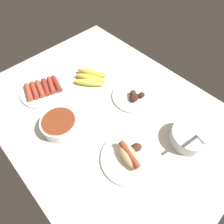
{
  "coord_description": "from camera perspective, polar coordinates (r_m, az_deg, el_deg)",
  "views": [
    {
      "loc": [
        40.54,
        -34.72,
        73.17
      ],
      "look_at": [
        3.99,
        -0.19,
        3.0
      ],
      "focal_mm": 30.43,
      "sensor_mm": 36.0,
      "label": 1
    }
  ],
  "objects": [
    {
      "name": "ground_plane",
      "position": [
        0.92,
        -1.62,
        -0.1
      ],
      "size": [
        120.0,
        90.0,
        3.0
      ],
      "primitive_type": "cube",
      "color": "silver"
    },
    {
      "name": "bowl_chili",
      "position": [
        0.86,
        -15.48,
        -3.45
      ],
      "size": [
        15.99,
        15.99,
        5.59
      ],
      "color": "white",
      "rests_on": "ground_plane"
    },
    {
      "name": "plate_sausages",
      "position": [
        1.04,
        -19.92,
        6.47
      ],
      "size": [
        23.86,
        23.86,
        3.59
      ],
      "color": "white",
      "rests_on": "ground_plane"
    },
    {
      "name": "plate_grilled_meat",
      "position": [
        0.96,
        6.56,
        4.78
      ],
      "size": [
        21.19,
        21.19,
        4.08
      ],
      "color": "white",
      "rests_on": "ground_plane"
    },
    {
      "name": "banana_bunch",
      "position": [
        1.03,
        -6.53,
        10.22
      ],
      "size": [
        19.67,
        17.14,
        3.94
      ],
      "color": "gold",
      "rests_on": "ground_plane"
    },
    {
      "name": "plate_hotdog_assembled",
      "position": [
        0.77,
        5.18,
        -13.16
      ],
      "size": [
        22.56,
        22.56,
        5.61
      ],
      "color": "white",
      "rests_on": "ground_plane"
    },
    {
      "name": "bowl_coleslaw",
      "position": [
        0.86,
        22.23,
        -6.78
      ],
      "size": [
        15.57,
        15.57,
        15.09
      ],
      "color": "silver",
      "rests_on": "ground_plane"
    }
  ]
}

